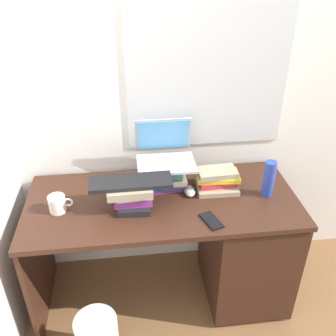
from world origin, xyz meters
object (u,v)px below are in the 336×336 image
(book_stack_side, at_px, (217,180))
(book_stack_keyboard_riser, at_px, (132,195))
(computer_mouse, at_px, (190,191))
(mug, at_px, (58,204))
(water_bottle, at_px, (269,179))
(cell_phone, at_px, (212,221))
(desk, at_px, (226,243))
(keyboard, at_px, (131,182))
(book_stack_tall, at_px, (166,177))
(laptop, at_px, (165,151))

(book_stack_side, bearing_deg, book_stack_keyboard_riser, -166.84)
(computer_mouse, xyz_separation_m, mug, (-0.70, -0.07, 0.03))
(water_bottle, xyz_separation_m, cell_phone, (-0.35, -0.19, -0.10))
(book_stack_side, distance_m, water_bottle, 0.28)
(desk, xyz_separation_m, book_stack_keyboard_riser, (-0.54, -0.01, 0.40))
(mug, bearing_deg, cell_phone, -13.11)
(book_stack_keyboard_riser, distance_m, water_bottle, 0.74)
(book_stack_side, bearing_deg, keyboard, -167.41)
(water_bottle, height_order, cell_phone, water_bottle)
(book_stack_side, xyz_separation_m, keyboard, (-0.48, -0.11, 0.09))
(book_stack_side, bearing_deg, book_stack_tall, 170.59)
(book_stack_keyboard_riser, height_order, water_bottle, water_bottle)
(desk, bearing_deg, book_stack_tall, 157.23)
(computer_mouse, height_order, water_bottle, water_bottle)
(keyboard, bearing_deg, book_stack_side, 12.16)
(mug, bearing_deg, water_bottle, 0.56)
(keyboard, bearing_deg, cell_phone, -25.26)
(book_stack_side, distance_m, cell_phone, 0.30)
(book_stack_keyboard_riser, distance_m, book_stack_side, 0.49)
(computer_mouse, bearing_deg, desk, -15.33)
(water_bottle, bearing_deg, desk, -179.96)
(desk, height_order, water_bottle, water_bottle)
(computer_mouse, bearing_deg, water_bottle, -8.13)
(keyboard, distance_m, water_bottle, 0.74)
(laptop, height_order, mug, laptop)
(book_stack_side, bearing_deg, desk, -58.04)
(book_stack_tall, distance_m, cell_phone, 0.39)
(book_stack_keyboard_riser, xyz_separation_m, mug, (-0.38, 0.00, -0.03))
(laptop, xyz_separation_m, computer_mouse, (0.12, -0.14, -0.18))
(book_stack_tall, xyz_separation_m, book_stack_keyboard_riser, (-0.19, -0.16, 0.00))
(book_stack_keyboard_riser, xyz_separation_m, computer_mouse, (0.32, 0.07, -0.05))
(computer_mouse, bearing_deg, laptop, 130.25)
(book_stack_side, distance_m, laptop, 0.33)
(desk, distance_m, mug, 0.99)
(desk, distance_m, book_stack_keyboard_riser, 0.67)
(book_stack_tall, relative_size, book_stack_keyboard_riser, 1.03)
(book_stack_tall, distance_m, book_stack_side, 0.28)
(computer_mouse, bearing_deg, keyboard, -167.60)
(mug, height_order, water_bottle, water_bottle)
(book_stack_side, relative_size, keyboard, 0.59)
(desk, xyz_separation_m, mug, (-0.92, -0.01, 0.38))
(computer_mouse, bearing_deg, book_stack_side, 12.97)
(laptop, relative_size, keyboard, 0.75)
(desk, bearing_deg, book_stack_keyboard_riser, -178.44)
(desk, bearing_deg, computer_mouse, 164.67)
(mug, height_order, cell_phone, mug)
(desk, xyz_separation_m, laptop, (-0.34, 0.20, 0.53))
(keyboard, relative_size, mug, 3.38)
(mug, bearing_deg, book_stack_keyboard_riser, -0.55)
(keyboard, height_order, water_bottle, water_bottle)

